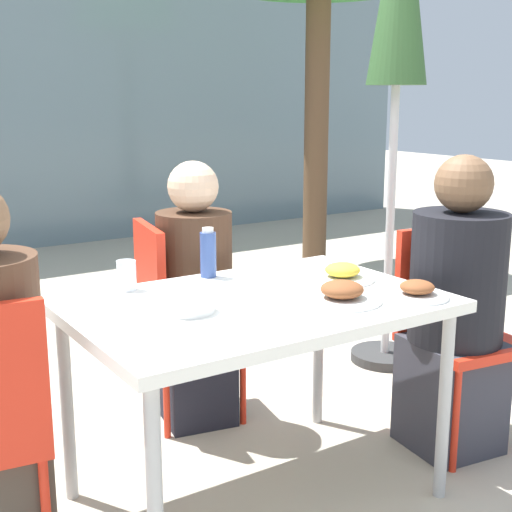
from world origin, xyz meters
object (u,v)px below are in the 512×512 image
(chair_right, at_px, (451,318))
(drinking_cup, at_px, (126,275))
(closed_umbrella, at_px, (399,6))
(chair_far, at_px, (174,306))
(salad_bowl, at_px, (188,304))
(bottle, at_px, (208,254))
(person_far, at_px, (195,301))
(person_right, at_px, (455,316))

(chair_right, height_order, drinking_cup, chair_right)
(closed_umbrella, bearing_deg, drinking_cup, -166.56)
(chair_far, distance_m, salad_bowl, 0.83)
(bottle, bearing_deg, person_far, 71.12)
(person_right, bearing_deg, chair_far, -38.77)
(person_far, bearing_deg, chair_right, 59.15)
(person_right, height_order, salad_bowl, person_right)
(chair_right, relative_size, chair_far, 1.00)
(chair_right, relative_size, drinking_cup, 8.27)
(person_far, bearing_deg, drinking_cup, -43.71)
(chair_right, xyz_separation_m, chair_far, (-0.87, 0.77, 0.00))
(bottle, bearing_deg, chair_far, 84.55)
(person_far, bearing_deg, bottle, -8.30)
(chair_far, xyz_separation_m, drinking_cup, (-0.37, -0.38, 0.27))
(person_right, distance_m, salad_bowl, 1.14)
(person_right, xyz_separation_m, bottle, (-0.84, 0.47, 0.26))
(person_far, height_order, salad_bowl, person_far)
(chair_far, relative_size, bottle, 4.65)
(person_right, height_order, person_far, person_right)
(salad_bowl, bearing_deg, bottle, 52.40)
(person_far, xyz_separation_m, bottle, (-0.10, -0.31, 0.28))
(person_right, height_order, bottle, person_right)
(person_right, bearing_deg, drinking_cup, -14.08)
(chair_far, height_order, person_far, person_far)
(person_right, relative_size, closed_umbrella, 0.47)
(drinking_cup, bearing_deg, chair_right, -17.49)
(chair_right, distance_m, person_right, 0.10)
(person_far, height_order, closed_umbrella, closed_umbrella)
(person_right, distance_m, chair_far, 1.17)
(bottle, xyz_separation_m, drinking_cup, (-0.33, -0.01, -0.04))
(person_right, height_order, drinking_cup, person_right)
(chair_right, height_order, person_far, person_far)
(chair_far, height_order, bottle, bottle)
(closed_umbrella, height_order, salad_bowl, closed_umbrella)
(chair_far, height_order, salad_bowl, chair_far)
(drinking_cup, bearing_deg, person_far, 35.71)
(chair_far, relative_size, person_far, 0.77)
(closed_umbrella, bearing_deg, salad_bowl, -154.75)
(chair_far, relative_size, salad_bowl, 5.23)
(bottle, bearing_deg, chair_right, -23.72)
(person_right, xyz_separation_m, chair_far, (-0.81, 0.84, -0.04))
(bottle, height_order, drinking_cup, bottle)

